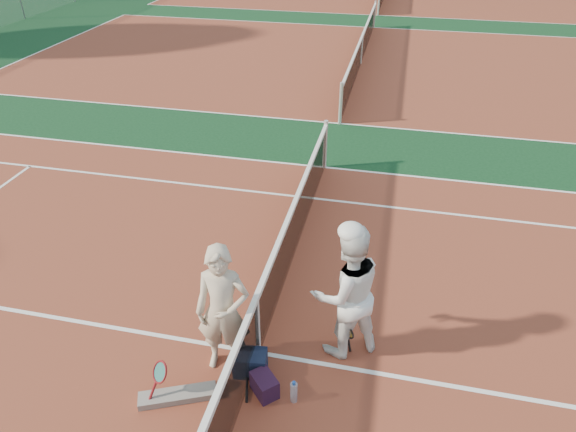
{
  "coord_description": "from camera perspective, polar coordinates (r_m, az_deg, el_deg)",
  "views": [
    {
      "loc": [
        1.42,
        -4.56,
        5.27
      ],
      "look_at": [
        0.0,
        1.8,
        1.05
      ],
      "focal_mm": 32.0,
      "sensor_mm": 36.0,
      "label": 1
    }
  ],
  "objects": [
    {
      "name": "player_a",
      "position": [
        6.37,
        -7.22,
        -10.43
      ],
      "size": [
        0.72,
        0.52,
        1.85
      ],
      "primitive_type": "imported",
      "rotation": [
        0.0,
        0.0,
        0.12
      ],
      "color": "beige",
      "rests_on": "ground"
    },
    {
      "name": "racket_spare",
      "position": [
        6.88,
        -4.55,
        -16.7
      ],
      "size": [
        0.42,
        0.65,
        0.08
      ],
      "primitive_type": null,
      "rotation": [
        0.0,
        0.0,
        1.84
      ],
      "color": "black",
      "rests_on": "ground"
    },
    {
      "name": "sports_bag_purple",
      "position": [
        6.59,
        -2.63,
        -18.26
      ],
      "size": [
        0.41,
        0.42,
        0.28
      ],
      "primitive_type": "cube",
      "rotation": [
        0.0,
        0.0,
        -0.81
      ],
      "color": "black",
      "rests_on": "ground"
    },
    {
      "name": "racket_red",
      "position": [
        6.64,
        -13.88,
        -17.31
      ],
      "size": [
        0.41,
        0.43,
        0.53
      ],
      "primitive_type": null,
      "rotation": [
        0.0,
        0.0,
        0.99
      ],
      "color": "maroon",
      "rests_on": "ground"
    },
    {
      "name": "sports_bag_navy",
      "position": [
        6.79,
        -4.21,
        -15.97
      ],
      "size": [
        0.45,
        0.34,
        0.33
      ],
      "primitive_type": "cube",
      "rotation": [
        0.0,
        0.0,
        0.14
      ],
      "color": "black",
      "rests_on": "ground"
    },
    {
      "name": "court_main",
      "position": [
        7.11,
        -3.26,
        -14.94
      ],
      "size": [
        23.77,
        10.97,
        0.01
      ],
      "primitive_type": "cube",
      "color": "brown",
      "rests_on": "ground"
    },
    {
      "name": "net_cover_canvas",
      "position": [
        6.74,
        -12.16,
        -18.93
      ],
      "size": [
        0.94,
        0.57,
        0.1
      ],
      "primitive_type": "cube",
      "rotation": [
        0.0,
        0.0,
        0.41
      ],
      "color": "slate",
      "rests_on": "ground"
    },
    {
      "name": "net_far_a",
      "position": [
        18.73,
        8.21,
        17.92
      ],
      "size": [
        0.1,
        10.98,
        1.02
      ],
      "primitive_type": null,
      "color": "black",
      "rests_on": "ground"
    },
    {
      "name": "racket_black_held",
      "position": [
        6.9,
        6.45,
        -13.51
      ],
      "size": [
        0.32,
        0.3,
        0.59
      ],
      "primitive_type": null,
      "rotation": [
        0.0,
        0.0,
        4.1
      ],
      "color": "black",
      "rests_on": "ground"
    },
    {
      "name": "player_b",
      "position": [
        6.55,
        6.5,
        -8.42
      ],
      "size": [
        1.18,
        1.12,
        1.94
      ],
      "primitive_type": "imported",
      "rotation": [
        0.0,
        0.0,
        3.69
      ],
      "color": "white",
      "rests_on": "ground"
    },
    {
      "name": "water_bottle",
      "position": [
        6.5,
        0.65,
        -19.02
      ],
      "size": [
        0.09,
        0.09,
        0.3
      ],
      "primitive_type": "cylinder",
      "color": "silver",
      "rests_on": "ground"
    },
    {
      "name": "court_far_a",
      "position": [
        18.87,
        8.08,
        16.44
      ],
      "size": [
        23.77,
        10.97,
        0.01
      ],
      "primitive_type": "cube",
      "color": "brown",
      "rests_on": "ground"
    },
    {
      "name": "ground",
      "position": [
        7.11,
        -3.26,
        -14.96
      ],
      "size": [
        130.0,
        130.0,
        0.0
      ],
      "primitive_type": "plane",
      "color": "#0D3219",
      "rests_on": "ground"
    },
    {
      "name": "net_main",
      "position": [
        6.74,
        -3.4,
        -12.05
      ],
      "size": [
        0.1,
        10.98,
        1.02
      ],
      "primitive_type": null,
      "color": "black",
      "rests_on": "ground"
    }
  ]
}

